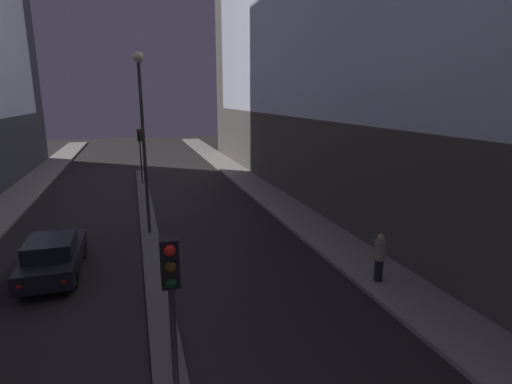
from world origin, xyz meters
TOP-DOWN VIEW (x-y plane):
  - median_strip at (0.00, 17.54)m, footprint 0.84×33.09m
  - traffic_light_near at (0.00, 3.38)m, footprint 0.32×0.42m
  - traffic_light_mid at (0.00, 28.13)m, footprint 0.32×0.42m
  - street_lamp at (0.00, 16.26)m, footprint 0.49×0.49m
  - car_left_lane at (-3.66, 12.51)m, footprint 1.90×4.64m
  - pedestrian_on_right_sidewalk at (7.68, 8.19)m, footprint 0.41×0.41m

SIDE VIEW (x-z plane):
  - median_strip at x=0.00m, z-range 0.00..0.10m
  - car_left_lane at x=-3.66m, z-range 0.00..1.57m
  - pedestrian_on_right_sidewalk at x=7.68m, z-range 0.21..1.99m
  - traffic_light_near at x=0.00m, z-range 1.09..5.28m
  - traffic_light_mid at x=0.00m, z-range 1.09..5.28m
  - street_lamp at x=0.00m, z-range 1.43..9.95m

